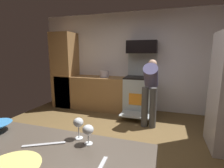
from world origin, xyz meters
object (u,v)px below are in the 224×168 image
object	(u,v)px
person_cook	(150,86)
wine_glass_near	(78,123)
oven_range	(140,94)
microwave	(142,47)
wine_glass_extra	(88,130)
stock_pot	(104,74)

from	to	relation	value
person_cook	wine_glass_near	xyz separation A→B (m)	(-0.31, -2.54, 0.18)
oven_range	microwave	xyz separation A→B (m)	(0.00, 0.09, 1.18)
wine_glass_near	wine_glass_extra	size ratio (longest dim) A/B	1.14
person_cook	stock_pot	size ratio (longest dim) A/B	5.61
microwave	person_cook	world-z (taller)	microwave
stock_pot	wine_glass_extra	bearing A→B (deg)	-71.67
wine_glass_near	stock_pot	world-z (taller)	stock_pot
wine_glass_extra	stock_pot	world-z (taller)	stock_pot
oven_range	person_cook	bearing A→B (deg)	-63.95
person_cook	wine_glass_extra	size ratio (longest dim) A/B	9.66
microwave	stock_pot	bearing A→B (deg)	-175.30
person_cook	wine_glass_extra	distance (m)	2.61
oven_range	person_cook	size ratio (longest dim) A/B	1.10
oven_range	microwave	world-z (taller)	microwave
stock_pot	person_cook	bearing A→B (deg)	-26.32
wine_glass_near	person_cook	bearing A→B (deg)	83.06
microwave	wine_glass_extra	distance (m)	3.37
microwave	wine_glass_near	distance (m)	3.32
oven_range	wine_glass_near	xyz separation A→B (m)	(-0.01, -3.16, 0.51)
microwave	stock_pot	xyz separation A→B (m)	(-0.97, -0.08, -0.71)
person_cook	wine_glass_extra	xyz separation A→B (m)	(-0.21, -2.59, 0.16)
stock_pot	wine_glass_near	bearing A→B (deg)	-73.10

